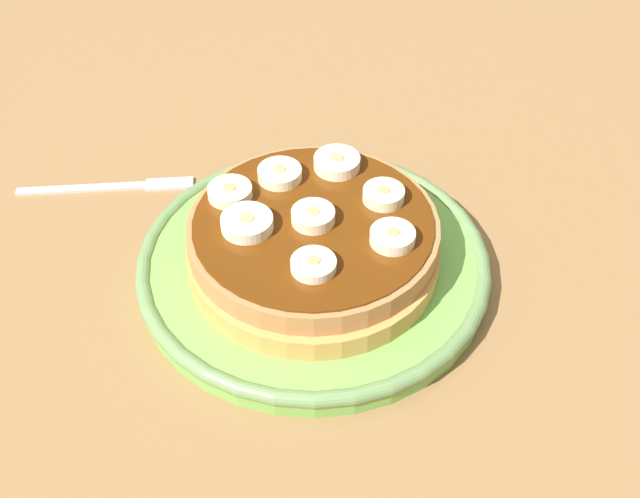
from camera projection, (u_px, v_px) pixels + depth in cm
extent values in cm
cube|color=olive|center=(320.00, 289.00, 54.53)|extent=(140.00, 140.00, 3.00)
cylinder|color=#72B74C|center=(320.00, 266.00, 52.99)|extent=(22.76, 22.76, 1.46)
torus|color=#658B50|center=(320.00, 260.00, 52.63)|extent=(23.10, 23.10, 1.02)
cylinder|color=tan|center=(316.00, 255.00, 51.58)|extent=(16.04, 16.04, 1.54)
cylinder|color=#AF7643|center=(327.00, 231.00, 50.91)|extent=(15.93, 15.93, 1.54)
cylinder|color=#592B0A|center=(320.00, 222.00, 50.28)|extent=(15.16, 15.16, 0.16)
cylinder|color=beige|center=(324.00, 212.00, 50.35)|extent=(2.74, 2.74, 0.97)
cylinder|color=tan|center=(324.00, 206.00, 49.99)|extent=(0.77, 0.77, 0.08)
cylinder|color=#F7F3C4|center=(286.00, 175.00, 53.09)|extent=(2.92, 2.92, 0.91)
cylinder|color=tan|center=(286.00, 169.00, 52.74)|extent=(0.82, 0.82, 0.08)
cylinder|color=#F6E6C0|center=(399.00, 238.00, 48.69)|extent=(2.78, 2.78, 0.93)
cylinder|color=tan|center=(400.00, 231.00, 48.34)|extent=(0.78, 0.78, 0.08)
cylinder|color=beige|center=(325.00, 265.00, 47.07)|extent=(2.72, 2.72, 0.79)
cylinder|color=tan|center=(325.00, 260.00, 46.77)|extent=(0.76, 0.76, 0.08)
cylinder|color=beige|center=(390.00, 196.00, 51.51)|extent=(2.69, 2.69, 0.95)
cylinder|color=tan|center=(391.00, 189.00, 51.15)|extent=(0.75, 0.75, 0.08)
cylinder|color=beige|center=(237.00, 193.00, 51.76)|extent=(2.88, 2.88, 0.88)
cylinder|color=tan|center=(236.00, 187.00, 51.42)|extent=(0.81, 0.81, 0.08)
cylinder|color=#FAE9C4|center=(343.00, 163.00, 53.89)|extent=(3.12, 3.12, 0.99)
cylinder|color=tan|center=(343.00, 157.00, 53.52)|extent=(0.87, 0.87, 0.08)
cylinder|color=#F0ECC6|center=(254.00, 224.00, 49.56)|extent=(3.25, 3.25, 0.97)
cylinder|color=tan|center=(253.00, 217.00, 49.19)|extent=(0.91, 0.91, 0.08)
cube|color=silver|center=(87.00, 187.00, 59.57)|extent=(1.38, 9.53, 0.50)
cube|color=silver|center=(175.00, 183.00, 59.96)|extent=(1.51, 3.58, 0.50)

